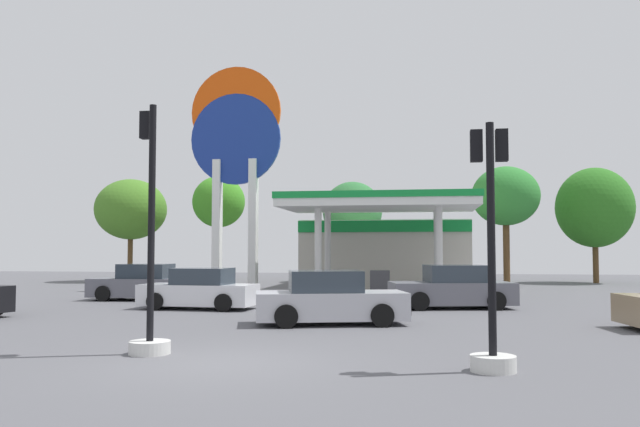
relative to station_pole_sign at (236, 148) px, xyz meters
The scene contains 14 objects.
ground_plane 22.40m from the station_pole_sign, 74.59° to the right, with size 90.00×90.00×0.00m, color #56565B.
gas_station 10.09m from the station_pole_sign, 30.72° to the left, with size 9.15×13.01×4.66m.
station_pole_sign is the anchor object (origin of this frame).
car_0 14.93m from the station_pole_sign, 38.67° to the right, with size 4.59×2.65×1.55m.
car_1 16.81m from the station_pole_sign, 63.88° to the right, with size 4.51×2.75×1.51m.
car_2 12.08m from the station_pole_sign, 80.86° to the right, with size 4.13×2.05×1.44m.
car_3 9.51m from the station_pole_sign, 107.36° to the right, with size 4.24×2.01×1.50m.
traffic_signal_0 23.71m from the station_pole_sign, 62.65° to the right, with size 0.79×0.79×4.34m.
traffic_signal_1 20.79m from the station_pole_sign, 78.72° to the right, with size 0.83×0.83×5.08m.
tree_0 12.66m from the station_pole_sign, 139.52° to the left, with size 4.64×4.64×6.70m.
tree_1 9.34m from the station_pole_sign, 112.94° to the left, with size 3.39×3.39×6.84m.
tree_2 11.43m from the station_pole_sign, 63.16° to the left, with size 3.88×3.88×6.50m.
tree_3 16.81m from the station_pole_sign, 29.68° to the left, with size 4.05×4.05×7.12m.
tree_4 22.94m from the station_pole_sign, 27.66° to the left, with size 4.70×4.70×7.22m.
Camera 1 is at (3.69, -11.67, 2.11)m, focal length 36.42 mm.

